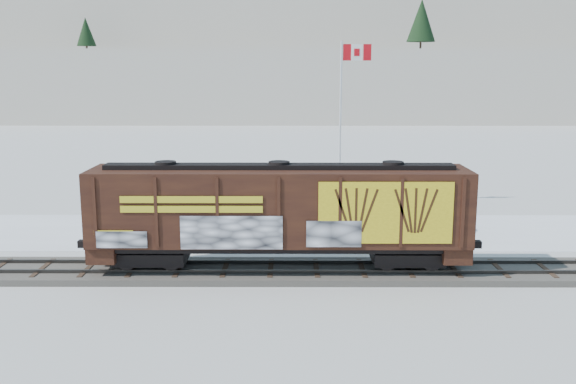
{
  "coord_description": "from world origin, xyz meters",
  "views": [
    {
      "loc": [
        -1.14,
        -26.93,
        8.86
      ],
      "look_at": [
        -1.25,
        3.0,
        3.11
      ],
      "focal_mm": 40.0,
      "sensor_mm": 36.0,
      "label": 1
    }
  ],
  "objects_px": {
    "car_silver": "(283,217)",
    "car_dark": "(426,220)",
    "hopper_railcar": "(279,210)",
    "flagpole": "(342,149)",
    "car_white": "(243,222)"
  },
  "relations": [
    {
      "from": "flagpole",
      "to": "car_white",
      "type": "xyz_separation_m",
      "value": [
        -5.8,
        -7.16,
        -3.02
      ]
    },
    {
      "from": "hopper_railcar",
      "to": "car_dark",
      "type": "xyz_separation_m",
      "value": [
        7.93,
        7.26,
        -2.15
      ]
    },
    {
      "from": "flagpole",
      "to": "car_silver",
      "type": "bearing_deg",
      "value": -121.34
    },
    {
      "from": "flagpole",
      "to": "car_dark",
      "type": "bearing_deg",
      "value": -56.44
    },
    {
      "from": "hopper_railcar",
      "to": "car_dark",
      "type": "relative_size",
      "value": 3.21
    },
    {
      "from": "hopper_railcar",
      "to": "car_white",
      "type": "relative_size",
      "value": 3.34
    },
    {
      "from": "flagpole",
      "to": "car_white",
      "type": "distance_m",
      "value": 9.7
    },
    {
      "from": "car_white",
      "to": "car_dark",
      "type": "xyz_separation_m",
      "value": [
        9.99,
        0.85,
        -0.07
      ]
    },
    {
      "from": "hopper_railcar",
      "to": "flagpole",
      "type": "relative_size",
      "value": 1.52
    },
    {
      "from": "car_dark",
      "to": "hopper_railcar",
      "type": "bearing_deg",
      "value": 108.69
    },
    {
      "from": "flagpole",
      "to": "car_white",
      "type": "relative_size",
      "value": 2.19
    },
    {
      "from": "car_silver",
      "to": "car_dark",
      "type": "height_order",
      "value": "car_silver"
    },
    {
      "from": "flagpole",
      "to": "car_dark",
      "type": "height_order",
      "value": "flagpole"
    },
    {
      "from": "flagpole",
      "to": "car_silver",
      "type": "xyz_separation_m",
      "value": [
        -3.68,
        -6.05,
        -2.98
      ]
    },
    {
      "from": "car_silver",
      "to": "car_dark",
      "type": "relative_size",
      "value": 0.97
    }
  ]
}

